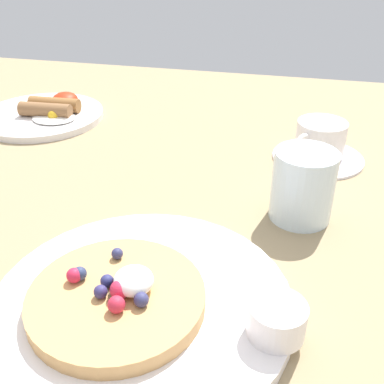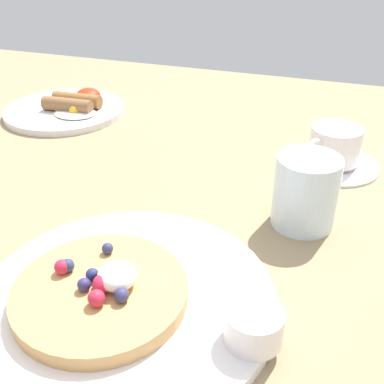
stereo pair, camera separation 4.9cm
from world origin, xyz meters
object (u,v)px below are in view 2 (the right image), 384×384
syrup_ramekin (254,325)px  coffee_saucer (332,163)px  pancake_plate (127,299)px  water_glass (305,192)px  coffee_cup (334,144)px  breakfast_plate (65,110)px

syrup_ramekin → coffee_saucer: 37.82cm
pancake_plate → syrup_ramekin: (12.55, -1.42, 2.25)cm
coffee_saucer → syrup_ramekin: bearing=-95.7°
pancake_plate → coffee_saucer: bearing=65.7°
syrup_ramekin → water_glass: bearing=86.0°
pancake_plate → coffee_cup: (16.19, 35.99, 2.87)cm
pancake_plate → breakfast_plate: (-32.93, 41.51, -0.07)cm
breakfast_plate → coffee_cup: (49.12, -5.52, 2.94)cm
water_glass → syrup_ramekin: bearing=-94.0°
breakfast_plate → water_glass: size_ratio=2.52×
coffee_cup → water_glass: (-2.19, -16.57, 0.85)cm
syrup_ramekin → breakfast_plate: bearing=136.7°
coffee_saucer → coffee_cup: 3.13cm
water_glass → pancake_plate: bearing=-125.8°
breakfast_plate → coffee_cup: bearing=-6.4°
breakfast_plate → coffee_saucer: bearing=-6.2°
coffee_cup → water_glass: bearing=-97.5°
water_glass → coffee_saucer: bearing=82.2°
syrup_ramekin → breakfast_plate: syrup_ramekin is taller
syrup_ramekin → coffee_saucer: syrup_ramekin is taller
pancake_plate → breakfast_plate: size_ratio=1.29×
syrup_ramekin → coffee_saucer: size_ratio=0.37×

